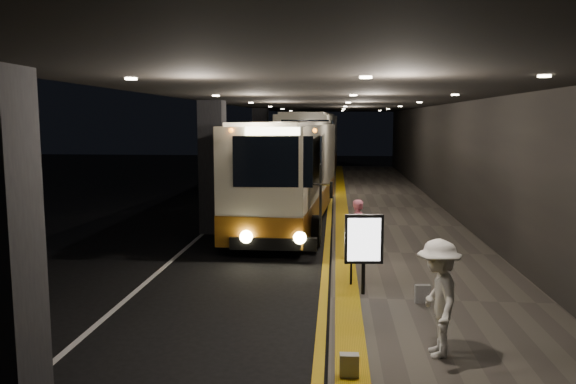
{
  "coord_description": "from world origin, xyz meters",
  "views": [
    {
      "loc": [
        2.58,
        -14.33,
        3.77
      ],
      "look_at": [
        1.22,
        1.65,
        1.7
      ],
      "focal_mm": 35.0,
      "sensor_mm": 36.0,
      "label": 1
    }
  ],
  "objects_px": {
    "bag_polka": "(423,294)",
    "stanchion_post": "(351,263)",
    "coach_second": "(311,150)",
    "passenger_waiting_white": "(438,298)",
    "bag_plain": "(349,366)",
    "passenger_boarding": "(359,229)",
    "info_sign": "(364,241)",
    "coach_main": "(290,177)"
  },
  "relations": [
    {
      "from": "passenger_boarding",
      "to": "bag_plain",
      "type": "relative_size",
      "value": 4.66
    },
    {
      "from": "coach_second",
      "to": "passenger_boarding",
      "type": "xyz_separation_m",
      "value": [
        2.14,
        -19.51,
        -1.0
      ]
    },
    {
      "from": "passenger_boarding",
      "to": "passenger_waiting_white",
      "type": "relative_size",
      "value": 0.86
    },
    {
      "from": "bag_polka",
      "to": "info_sign",
      "type": "relative_size",
      "value": 0.22
    },
    {
      "from": "bag_polka",
      "to": "stanchion_post",
      "type": "relative_size",
      "value": 0.37
    },
    {
      "from": "passenger_boarding",
      "to": "bag_plain",
      "type": "xyz_separation_m",
      "value": [
        -0.4,
        -6.87,
        -0.62
      ]
    },
    {
      "from": "info_sign",
      "to": "stanchion_post",
      "type": "height_order",
      "value": "info_sign"
    },
    {
      "from": "bag_polka",
      "to": "info_sign",
      "type": "height_order",
      "value": "info_sign"
    },
    {
      "from": "passenger_waiting_white",
      "to": "bag_plain",
      "type": "relative_size",
      "value": 5.39
    },
    {
      "from": "coach_second",
      "to": "passenger_waiting_white",
      "type": "distance_m",
      "value": 25.7
    },
    {
      "from": "coach_second",
      "to": "info_sign",
      "type": "xyz_separation_m",
      "value": [
        2.12,
        -22.52,
        -0.65
      ]
    },
    {
      "from": "bag_polka",
      "to": "stanchion_post",
      "type": "height_order",
      "value": "stanchion_post"
    },
    {
      "from": "coach_main",
      "to": "stanchion_post",
      "type": "relative_size",
      "value": 11.61
    },
    {
      "from": "bag_polka",
      "to": "bag_plain",
      "type": "distance_m",
      "value": 3.73
    },
    {
      "from": "passenger_boarding",
      "to": "bag_plain",
      "type": "height_order",
      "value": "passenger_boarding"
    },
    {
      "from": "coach_main",
      "to": "passenger_boarding",
      "type": "relative_size",
      "value": 7.4
    },
    {
      "from": "bag_plain",
      "to": "info_sign",
      "type": "relative_size",
      "value": 0.2
    },
    {
      "from": "coach_main",
      "to": "stanchion_post",
      "type": "height_order",
      "value": "coach_main"
    },
    {
      "from": "passenger_waiting_white",
      "to": "stanchion_post",
      "type": "relative_size",
      "value": 1.82
    },
    {
      "from": "bag_polka",
      "to": "bag_plain",
      "type": "xyz_separation_m",
      "value": [
        -1.53,
        -3.4,
        -0.01
      ]
    },
    {
      "from": "coach_second",
      "to": "bag_plain",
      "type": "xyz_separation_m",
      "value": [
        1.74,
        -26.38,
        -1.62
      ]
    },
    {
      "from": "passenger_boarding",
      "to": "info_sign",
      "type": "bearing_deg",
      "value": 173.44
    },
    {
      "from": "coach_second",
      "to": "passenger_waiting_white",
      "type": "height_order",
      "value": "coach_second"
    },
    {
      "from": "passenger_waiting_white",
      "to": "passenger_boarding",
      "type": "bearing_deg",
      "value": -172.29
    },
    {
      "from": "passenger_boarding",
      "to": "bag_polka",
      "type": "distance_m",
      "value": 3.7
    },
    {
      "from": "bag_plain",
      "to": "info_sign",
      "type": "bearing_deg",
      "value": 84.4
    },
    {
      "from": "coach_main",
      "to": "bag_plain",
      "type": "xyz_separation_m",
      "value": [
        1.84,
        -12.45,
        -1.41
      ]
    },
    {
      "from": "passenger_boarding",
      "to": "bag_plain",
      "type": "bearing_deg",
      "value": 170.56
    },
    {
      "from": "passenger_boarding",
      "to": "bag_polka",
      "type": "xyz_separation_m",
      "value": [
        1.13,
        -3.47,
        -0.6
      ]
    },
    {
      "from": "passenger_boarding",
      "to": "passenger_waiting_white",
      "type": "distance_m",
      "value": 6.07
    },
    {
      "from": "bag_plain",
      "to": "coach_second",
      "type": "bearing_deg",
      "value": 93.78
    },
    {
      "from": "passenger_boarding",
      "to": "stanchion_post",
      "type": "distance_m",
      "value": 2.41
    },
    {
      "from": "passenger_boarding",
      "to": "info_sign",
      "type": "height_order",
      "value": "info_sign"
    },
    {
      "from": "passenger_boarding",
      "to": "coach_main",
      "type": "bearing_deg",
      "value": 15.82
    },
    {
      "from": "info_sign",
      "to": "stanchion_post",
      "type": "bearing_deg",
      "value": 105.34
    },
    {
      "from": "bag_polka",
      "to": "stanchion_post",
      "type": "bearing_deg",
      "value": 141.78
    },
    {
      "from": "coach_main",
      "to": "info_sign",
      "type": "height_order",
      "value": "coach_main"
    },
    {
      "from": "passenger_waiting_white",
      "to": "bag_plain",
      "type": "xyz_separation_m",
      "value": [
        -1.37,
        -0.88,
        -0.74
      ]
    },
    {
      "from": "coach_second",
      "to": "passenger_boarding",
      "type": "distance_m",
      "value": 19.66
    },
    {
      "from": "passenger_boarding",
      "to": "stanchion_post",
      "type": "height_order",
      "value": "passenger_boarding"
    },
    {
      "from": "passenger_waiting_white",
      "to": "bag_polka",
      "type": "bearing_deg",
      "value": 174.84
    },
    {
      "from": "coach_main",
      "to": "bag_polka",
      "type": "xyz_separation_m",
      "value": [
        3.37,
        -9.06,
        -1.39
      ]
    }
  ]
}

